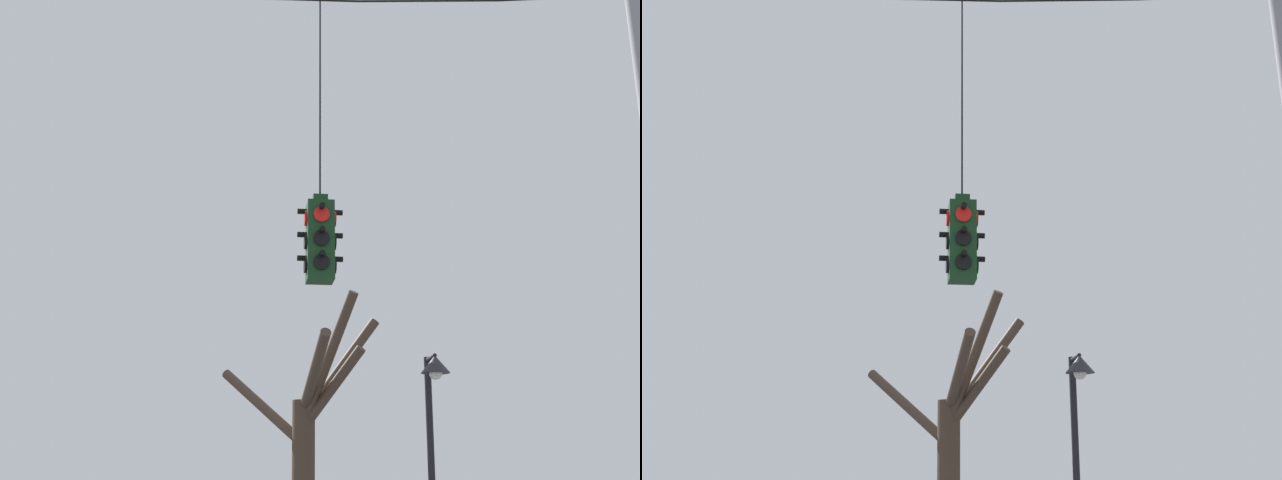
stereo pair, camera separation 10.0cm
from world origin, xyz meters
The scene contains 3 objects.
traffic_light_near_right_pole centered at (2.52, 0.44, 4.87)m, with size 0.58×0.58×4.03m.
street_lamp centered at (4.85, 4.21, 3.09)m, with size 0.50×0.85×4.02m.
bare_tree centered at (2.93, 6.29, 2.58)m, with size 3.13×3.55×5.38m.
Camera 1 is at (1.46, -9.19, 1.89)m, focal length 45.00 mm.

